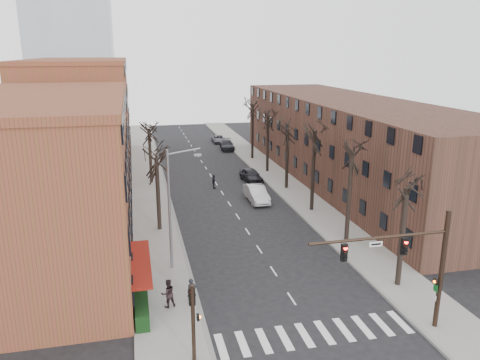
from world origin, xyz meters
TOP-DOWN VIEW (x-y plane):
  - ground at (0.00, 0.00)m, footprint 160.00×160.00m
  - sidewalk_left at (-8.00, 35.00)m, footprint 4.00×90.00m
  - sidewalk_right at (8.00, 35.00)m, footprint 4.00×90.00m
  - building_left_near at (-16.00, 15.00)m, footprint 12.00×26.00m
  - building_left_far at (-16.00, 44.00)m, footprint 12.00×28.00m
  - building_right at (16.00, 30.00)m, footprint 12.00×50.00m
  - awning_left at (-9.40, 6.00)m, footprint 1.20×7.00m
  - hedge at (-9.50, 5.00)m, footprint 0.80×6.00m
  - tree_right_a at (7.60, 4.00)m, footprint 5.20×5.20m
  - tree_right_b at (7.60, 12.00)m, footprint 5.20×5.20m
  - tree_right_c at (7.60, 20.00)m, footprint 5.20×5.20m
  - tree_right_d at (7.60, 28.00)m, footprint 5.20×5.20m
  - tree_right_e at (7.60, 36.00)m, footprint 5.20×5.20m
  - tree_right_f at (7.60, 44.00)m, footprint 5.20×5.20m
  - tree_left_a at (-7.60, 18.00)m, footprint 5.20×5.20m
  - tree_left_b at (-7.60, 34.00)m, footprint 5.20×5.20m
  - signal_mast_arm at (5.45, -1.00)m, footprint 8.14×0.30m
  - signal_pole_left at (-6.99, -0.95)m, footprint 0.47×0.44m
  - streetlight at (-7.03, 10.00)m, footprint 2.45×0.22m
  - silver_sedan at (3.00, 24.23)m, footprint 1.82×5.13m
  - parked_car_near at (4.37, 31.92)m, footprint 2.34×4.85m
  - parked_car_mid at (5.30, 51.66)m, footprint 2.59×5.36m
  - parked_car_far at (5.03, 57.90)m, footprint 2.18×4.60m
  - pedestrian_a at (-6.40, 4.59)m, footprint 0.66×0.48m
  - pedestrian_b at (-7.87, 4.54)m, footprint 1.03×0.89m
  - pedestrian_crossing at (-0.61, 30.02)m, footprint 0.42×0.97m

SIDE VIEW (x-z plane):
  - ground at x=0.00m, z-range 0.00..0.00m
  - awning_left at x=-9.40m, z-range -0.07..0.07m
  - tree_right_a at x=7.60m, z-range -5.00..5.00m
  - tree_right_b at x=7.60m, z-range -5.40..5.40m
  - tree_right_c at x=7.60m, z-range -5.80..5.80m
  - tree_right_d at x=7.60m, z-range -5.00..5.00m
  - tree_right_e at x=7.60m, z-range -5.40..5.40m
  - tree_right_f at x=7.60m, z-range -5.80..5.80m
  - tree_left_a at x=-7.60m, z-range -4.75..4.75m
  - tree_left_b at x=-7.60m, z-range -4.75..4.75m
  - sidewalk_left at x=-8.00m, z-range 0.00..0.15m
  - sidewalk_right at x=8.00m, z-range 0.00..0.15m
  - parked_car_far at x=5.03m, z-range 0.00..1.27m
  - hedge at x=-9.50m, z-range 0.15..1.15m
  - parked_car_mid at x=5.30m, z-range 0.00..1.50m
  - parked_car_near at x=4.37m, z-range 0.00..1.60m
  - pedestrian_crossing at x=-0.61m, z-range 0.00..1.64m
  - silver_sedan at x=3.00m, z-range 0.00..1.68m
  - pedestrian_a at x=-6.40m, z-range 0.15..1.82m
  - pedestrian_b at x=-7.87m, z-range 0.15..1.99m
  - signal_pole_left at x=-6.99m, z-range 0.41..4.81m
  - signal_mast_arm at x=5.45m, z-range 0.80..8.00m
  - building_right at x=16.00m, z-range 0.00..10.00m
  - streetlight at x=-7.03m, z-range 0.50..9.53m
  - building_left_near at x=-16.00m, z-range 0.00..12.00m
  - building_left_far at x=-16.00m, z-range 0.00..14.00m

